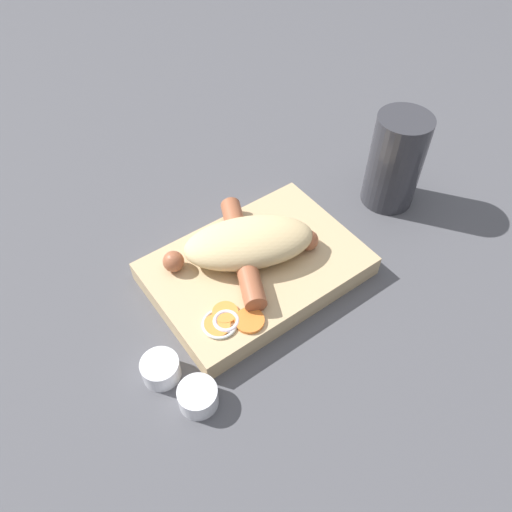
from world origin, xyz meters
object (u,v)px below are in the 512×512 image
(sausage, at_px, (242,251))
(condiment_cup_near, at_px, (161,370))
(bread_roll, at_px, (247,243))
(condiment_cup_far, at_px, (198,397))
(drink_glass, at_px, (395,161))
(food_tray, at_px, (256,269))

(sausage, height_order, condiment_cup_near, sausage)
(bread_roll, height_order, condiment_cup_far, bread_roll)
(condiment_cup_near, xyz_separation_m, condiment_cup_far, (0.02, -0.05, 0.00))
(condiment_cup_far, height_order, drink_glass, drink_glass)
(condiment_cup_near, bearing_deg, food_tray, 17.26)
(condiment_cup_far, relative_size, drink_glass, 0.31)
(condiment_cup_near, bearing_deg, condiment_cup_far, -72.74)
(food_tray, distance_m, drink_glass, 0.25)
(sausage, bearing_deg, bread_roll, -5.48)
(bread_roll, height_order, sausage, bread_roll)
(sausage, relative_size, condiment_cup_far, 4.25)
(bread_roll, xyz_separation_m, drink_glass, (0.24, -0.01, 0.02))
(bread_roll, height_order, condiment_cup_near, bread_roll)
(food_tray, xyz_separation_m, condiment_cup_far, (-0.15, -0.10, -0.00))
(bread_roll, distance_m, condiment_cup_far, 0.19)
(food_tray, xyz_separation_m, drink_glass, (0.24, 0.01, 0.05))
(sausage, relative_size, condiment_cup_near, 4.25)
(sausage, xyz_separation_m, condiment_cup_far, (-0.14, -0.12, -0.03))
(drink_glass, bearing_deg, food_tray, -178.71)
(bread_roll, bearing_deg, food_tray, -79.56)
(sausage, bearing_deg, drink_glass, -2.18)
(condiment_cup_far, bearing_deg, condiment_cup_near, 107.26)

